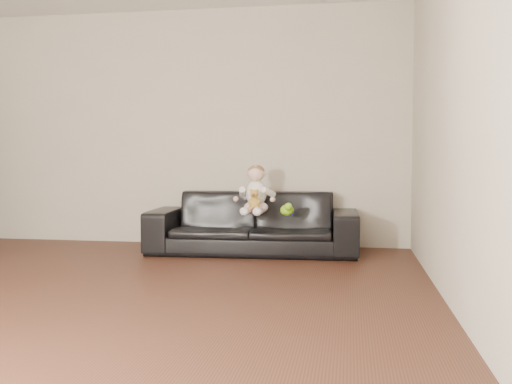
% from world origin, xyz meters
% --- Properties ---
extents(floor, '(5.50, 5.50, 0.00)m').
position_xyz_m(floor, '(0.00, 0.00, 0.00)').
color(floor, '#412217').
rests_on(floor, ground).
extents(wall_back, '(5.00, 0.00, 5.00)m').
position_xyz_m(wall_back, '(0.00, 2.75, 1.30)').
color(wall_back, beige).
rests_on(wall_back, ground).
extents(wall_right, '(0.00, 5.50, 5.50)m').
position_xyz_m(wall_right, '(2.50, 0.00, 1.30)').
color(wall_right, beige).
rests_on(wall_right, ground).
extents(sofa, '(2.13, 0.90, 0.61)m').
position_xyz_m(sofa, '(0.89, 2.25, 0.31)').
color(sofa, black).
rests_on(sofa, floor).
extents(baby, '(0.35, 0.43, 0.49)m').
position_xyz_m(baby, '(0.93, 2.14, 0.62)').
color(baby, '#FBD4DA').
rests_on(baby, sofa).
extents(teddy_bear, '(0.12, 0.12, 0.19)m').
position_xyz_m(teddy_bear, '(0.94, 1.99, 0.56)').
color(teddy_bear, '#B48A33').
rests_on(teddy_bear, sofa).
extents(toy_green, '(0.18, 0.19, 0.11)m').
position_xyz_m(toy_green, '(1.26, 2.02, 0.46)').
color(toy_green, '#7EC417').
rests_on(toy_green, sofa).
extents(toy_rattle, '(0.07, 0.07, 0.07)m').
position_xyz_m(toy_rattle, '(1.28, 2.07, 0.44)').
color(toy_rattle, red).
rests_on(toy_rattle, sofa).
extents(toy_blue_disc, '(0.10, 0.10, 0.01)m').
position_xyz_m(toy_blue_disc, '(1.27, 2.15, 0.41)').
color(toy_blue_disc, blue).
rests_on(toy_blue_disc, sofa).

